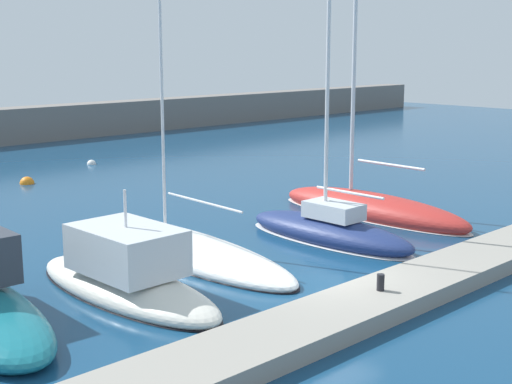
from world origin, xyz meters
TOP-DOWN VIEW (x-y plane):
  - ground_plane at (0.00, 0.00)m, footprint 120.00×120.00m
  - dock_pier at (0.00, -1.85)m, footprint 22.32×2.10m
  - motorboat_ivory_second at (-4.25, 3.68)m, footprint 2.47×7.62m
  - sailboat_white_third at (-0.57, 5.67)m, footprint 3.29×10.69m
  - sailboat_navy_fourth at (4.15, 3.45)m, footprint 2.09×7.11m
  - sailboat_red_fifth at (8.33, 4.78)m, footprint 2.52×9.23m
  - mooring_buoy_white at (7.29, 24.00)m, footprint 0.52×0.52m
  - mooring_buoy_orange at (1.70, 20.94)m, footprint 0.72×0.72m
  - dock_bollard at (-0.07, -1.85)m, footprint 0.20×0.20m

SIDE VIEW (x-z plane):
  - ground_plane at x=0.00m, z-range 0.00..0.00m
  - mooring_buoy_white at x=7.29m, z-range -0.26..0.26m
  - mooring_buoy_orange at x=1.70m, z-range -0.36..0.36m
  - sailboat_white_third at x=-0.57m, z-range -8.42..8.70m
  - dock_pier at x=0.00m, z-range 0.00..0.47m
  - sailboat_red_fifth at x=8.33m, z-range -8.93..9.69m
  - sailboat_navy_fourth at x=4.15m, z-range -6.27..7.09m
  - motorboat_ivory_second at x=-4.25m, z-range -1.16..2.16m
  - dock_bollard at x=-0.07m, z-range 0.47..0.91m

